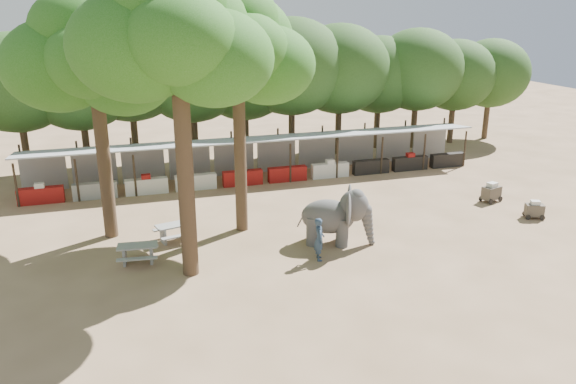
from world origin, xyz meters
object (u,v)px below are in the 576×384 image
object	(u,v)px
yard_tree_left	(90,56)
handler	(319,239)
yard_tree_back	(233,46)
elephant	(337,216)
yard_tree_center	(173,35)
picnic_table_far	(174,230)
cart_back	(491,192)
picnic_table_near	(138,251)
cart_front	(534,210)

from	to	relation	value
yard_tree_left	handler	world-z (taller)	yard_tree_left
yard_tree_back	elephant	size ratio (longest dim) A/B	3.30
yard_tree_back	elephant	bearing A→B (deg)	-38.50
yard_tree_center	handler	bearing A→B (deg)	-5.13
yard_tree_back	elephant	world-z (taller)	yard_tree_back
picnic_table_far	cart_back	bearing A→B (deg)	-12.32
yard_tree_center	elephant	world-z (taller)	yard_tree_center
yard_tree_center	yard_tree_back	xyz separation A→B (m)	(3.00, 4.00, -0.67)
yard_tree_center	cart_back	distance (m)	19.53
yard_tree_back	picnic_table_near	bearing A→B (deg)	-151.76
handler	cart_back	world-z (taller)	handler
picnic_table_near	cart_back	xyz separation A→B (m)	(18.92, 2.35, 0.00)
elephant	cart_back	bearing A→B (deg)	39.72
yard_tree_left	yard_tree_back	distance (m)	6.09
cart_front	yard_tree_left	bearing A→B (deg)	-168.25
yard_tree_center	handler	size ratio (longest dim) A/B	6.45
picnic_table_near	cart_front	bearing A→B (deg)	5.03
yard_tree_center	picnic_table_far	distance (m)	9.30
yard_tree_back	cart_front	size ratio (longest dim) A/B	10.16
elephant	yard_tree_left	bearing A→B (deg)	-178.03
handler	cart_front	world-z (taller)	handler
handler	picnic_table_far	world-z (taller)	handler
yard_tree_left	picnic_table_near	bearing A→B (deg)	-71.86
elephant	picnic_table_far	size ratio (longest dim) A/B	1.80
elephant	handler	world-z (taller)	elephant
yard_tree_left	elephant	size ratio (longest dim) A/B	3.20
yard_tree_back	cart_back	distance (m)	16.21
elephant	yard_tree_center	bearing A→B (deg)	-147.79
yard_tree_back	picnic_table_near	xyz separation A→B (m)	(-4.82, -2.59, -8.01)
picnic_table_near	cart_back	size ratio (longest dim) A/B	1.41
yard_tree_left	yard_tree_back	world-z (taller)	yard_tree_back
yard_tree_left	cart_front	bearing A→B (deg)	-11.25
yard_tree_left	yard_tree_back	size ratio (longest dim) A/B	0.97
handler	picnic_table_near	distance (m)	7.56
cart_back	yard_tree_left	bearing A→B (deg)	160.43
elephant	cart_back	world-z (taller)	elephant
picnic_table_far	yard_tree_left	bearing A→B (deg)	136.24
picnic_table_near	picnic_table_far	xyz separation A→B (m)	(1.71, 1.92, -0.00)
cart_back	picnic_table_near	bearing A→B (deg)	171.05
cart_front	elephant	bearing A→B (deg)	-157.17
elephant	cart_back	distance (m)	10.65
elephant	picnic_table_far	bearing A→B (deg)	-174.58
picnic_table_near	cart_front	distance (m)	19.39
yard_tree_left	yard_tree_center	world-z (taller)	yard_tree_center
handler	cart_front	distance (m)	12.17
yard_tree_left	picnic_table_far	xyz separation A→B (m)	(2.89, -1.67, -7.67)
handler	cart_front	bearing A→B (deg)	-72.24
handler	yard_tree_back	bearing A→B (deg)	40.03
yard_tree_back	handler	world-z (taller)	yard_tree_back
yard_tree_center	yard_tree_back	bearing A→B (deg)	53.14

